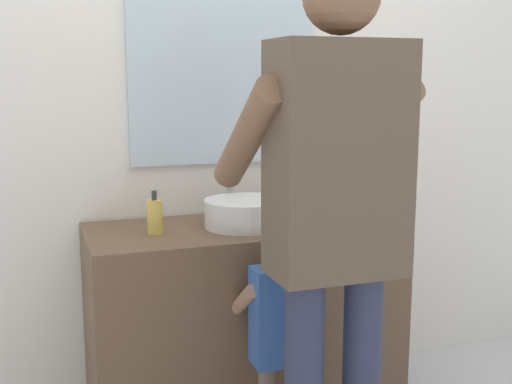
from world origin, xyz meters
TOP-DOWN VIEW (x-y plane):
  - back_wall at (0.00, 0.62)m, footprint 4.40×0.10m
  - vanity_cabinet at (0.00, 0.30)m, footprint 1.24×0.54m
  - sink_basin at (0.00, 0.28)m, footprint 0.33×0.33m
  - faucet at (0.00, 0.48)m, footprint 0.18×0.14m
  - toothbrush_cup at (0.34, 0.32)m, footprint 0.07×0.07m
  - soap_bottle at (-0.36, 0.28)m, footprint 0.06×0.06m
  - child_toddler at (0.00, -0.10)m, footprint 0.27×0.27m
  - adult_parent at (0.07, -0.38)m, footprint 0.54×0.57m

SIDE VIEW (x-z plane):
  - vanity_cabinet at x=0.00m, z-range 0.00..0.81m
  - child_toddler at x=0.00m, z-range 0.09..0.96m
  - toothbrush_cup at x=0.34m, z-range 0.76..0.97m
  - sink_basin at x=0.00m, z-range 0.81..0.92m
  - soap_bottle at x=-0.36m, z-range 0.80..0.96m
  - faucet at x=0.00m, z-range 0.80..0.98m
  - adult_parent at x=0.07m, z-range 0.18..1.92m
  - back_wall at x=0.00m, z-range 0.00..2.70m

